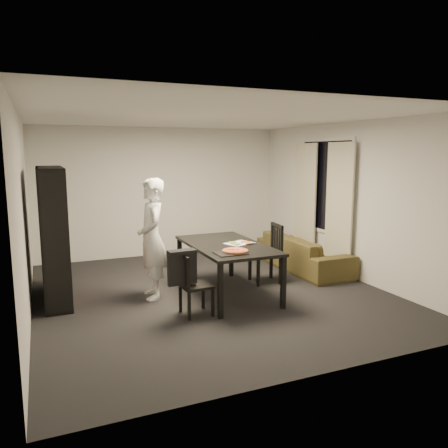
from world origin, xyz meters
name	(u,v)px	position (x,y,z in m)	size (l,w,h in m)	color
room	(210,207)	(0.00, 0.00, 1.30)	(5.01, 5.51, 2.61)	black
window_pane	(325,186)	(2.48, 0.60, 1.50)	(0.02, 1.40, 1.60)	black
window_frame	(325,186)	(2.48, 0.60, 1.50)	(0.03, 1.52, 1.72)	white
curtain_left	(339,209)	(2.40, 0.08, 1.15)	(0.03, 0.70, 2.25)	beige
curtain_right	(305,202)	(2.40, 1.12, 1.15)	(0.03, 0.70, 2.25)	beige
bookshelf	(53,234)	(-2.16, 0.60, 0.95)	(0.35, 1.50, 1.90)	black
dining_table	(227,249)	(0.20, -0.18, 0.70)	(1.02, 1.84, 0.77)	black
chair_left	(190,281)	(-0.57, -0.79, 0.47)	(0.40, 0.40, 0.82)	black
chair_right	(270,249)	(1.11, 0.13, 0.55)	(0.49, 0.49, 0.96)	black
draped_jacket	(182,266)	(-0.69, -0.80, 0.67)	(0.38, 0.17, 0.45)	black
person	(152,239)	(-0.85, 0.11, 0.87)	(0.64, 0.42, 1.74)	white
baking_tray	(230,253)	(0.00, -0.77, 0.77)	(0.40, 0.32, 0.01)	black
pepperoni_pizza	(235,251)	(0.08, -0.74, 0.79)	(0.35, 0.35, 0.03)	brown
kitchen_towel	(239,243)	(0.38, -0.22, 0.77)	(0.40, 0.30, 0.01)	silver
pizza_slices	(240,243)	(0.39, -0.24, 0.78)	(0.37, 0.31, 0.01)	gold
sofa	(303,253)	(2.05, 0.59, 0.30)	(2.09, 0.82, 0.61)	#403A19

